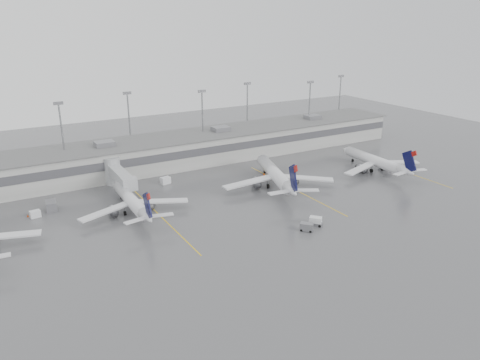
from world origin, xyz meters
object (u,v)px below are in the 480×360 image
jet_mid_left (132,201)px  jet_far_right (376,161)px  jet_mid_right (276,175)px  baggage_tug (315,222)px

jet_mid_left → jet_far_right: 68.19m
jet_mid_left → jet_mid_right: (36.57, -2.05, 0.48)m
jet_mid_right → baggage_tug: bearing=-86.6°
baggage_tug → jet_far_right: bearing=-13.3°
jet_mid_left → jet_mid_right: jet_mid_right is taller
jet_far_right → baggage_tug: 42.37m
jet_mid_left → baggage_tug: (30.67, -25.25, -2.03)m
jet_mid_right → jet_far_right: (31.42, -3.23, -0.34)m
jet_mid_right → baggage_tug: (-5.89, -23.20, -2.51)m
jet_mid_right → baggage_tug: jet_mid_right is taller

